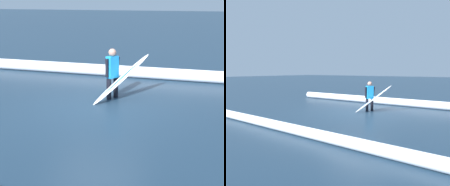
{
  "view_description": "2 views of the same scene",
  "coord_description": "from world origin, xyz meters",
  "views": [
    {
      "loc": [
        -2.5,
        7.44,
        2.81
      ],
      "look_at": [
        -0.74,
        1.05,
        0.77
      ],
      "focal_mm": 49.72,
      "sensor_mm": 36.0,
      "label": 1
    },
    {
      "loc": [
        -6.22,
        9.6,
        2.01
      ],
      "look_at": [
        0.3,
        1.0,
        1.0
      ],
      "focal_mm": 39.65,
      "sensor_mm": 36.0,
      "label": 2
    }
  ],
  "objects": [
    {
      "name": "ground_plane",
      "position": [
        0.0,
        0.0,
        0.0
      ],
      "size": [
        127.28,
        127.28,
        0.0
      ],
      "primitive_type": "plane",
      "color": "#1E3448"
    },
    {
      "name": "surfer",
      "position": [
        -0.22,
        -0.87,
        0.8
      ],
      "size": [
        0.34,
        0.54,
        1.45
      ],
      "rotation": [
        0.0,
        0.0,
        1.05
      ],
      "color": "black",
      "rests_on": "ground_plane"
    },
    {
      "name": "surfboard",
      "position": [
        -0.52,
        -0.7,
        0.64
      ],
      "size": [
        1.51,
        1.34,
        1.31
      ],
      "color": "white",
      "rests_on": "ground_plane"
    },
    {
      "name": "wave_crest_foreground",
      "position": [
        -2.7,
        -3.43,
        0.21
      ],
      "size": [
        18.15,
        0.47,
        0.42
      ],
      "primitive_type": "cylinder",
      "rotation": [
        0.0,
        1.57,
        0.0
      ],
      "color": "white",
      "rests_on": "ground_plane"
    }
  ]
}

